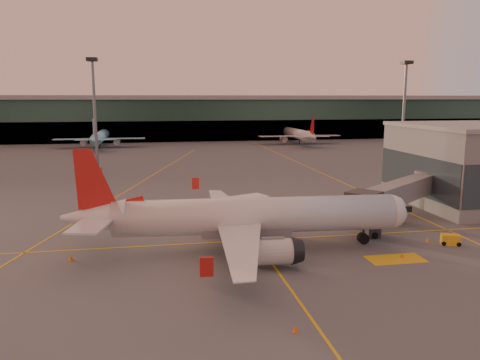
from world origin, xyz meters
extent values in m
plane|color=#4C4F54|center=(0.00, 0.00, 0.00)|extent=(600.00, 600.00, 0.00)
cube|color=gold|center=(0.00, 5.00, 0.01)|extent=(80.00, 0.25, 0.01)
cube|color=gold|center=(-10.00, 45.00, 0.01)|extent=(31.30, 115.98, 0.01)
cube|color=gold|center=(30.00, 70.00, 0.01)|extent=(0.25, 160.00, 0.01)
cube|color=gold|center=(5.00, -8.00, 0.01)|extent=(0.25, 30.00, 0.01)
cube|color=gold|center=(18.00, -4.00, 0.01)|extent=(6.00, 3.00, 0.01)
cube|color=#19382D|center=(0.00, 142.00, 8.00)|extent=(400.00, 18.00, 16.00)
cube|color=gray|center=(0.00, 142.00, 16.80)|extent=(400.00, 20.00, 1.60)
cube|color=black|center=(0.00, 133.50, 4.00)|extent=(400.00, 1.00, 8.00)
cube|color=slate|center=(42.00, 18.00, 6.00)|extent=(18.00, 22.00, 12.00)
cube|color=#2D3D47|center=(33.05, 18.00, 5.00)|extent=(0.30, 21.60, 6.00)
cube|color=gray|center=(42.00, 18.00, 12.30)|extent=(18.40, 22.40, 0.60)
cylinder|color=slate|center=(-20.00, 66.00, 12.50)|extent=(0.70, 0.70, 25.00)
cube|color=black|center=(-20.00, 66.00, 25.20)|extent=(2.40, 2.40, 0.80)
cube|color=slate|center=(-20.00, 66.00, 0.25)|extent=(1.60, 1.60, 0.50)
cylinder|color=slate|center=(55.00, 62.00, 12.50)|extent=(0.70, 0.70, 25.00)
cube|color=black|center=(55.00, 62.00, 25.20)|extent=(2.40, 2.40, 0.80)
cube|color=slate|center=(55.00, 62.00, 0.25)|extent=(1.60, 1.60, 0.50)
cylinder|color=silver|center=(4.25, 1.55, 3.93)|extent=(30.83, 5.76, 3.93)
sphere|color=silver|center=(19.54, 0.63, 3.93)|extent=(3.86, 3.86, 3.86)
cube|color=black|center=(20.66, 0.56, 4.43)|extent=(1.92, 2.66, 0.69)
cone|color=silver|center=(-12.91, 2.58, 4.23)|extent=(6.94, 4.13, 3.74)
cube|color=silver|center=(-12.74, -0.80, 4.33)|extent=(4.37, 6.86, 0.20)
cylinder|color=silver|center=(4.64, -4.47, 1.77)|extent=(4.26, 2.80, 2.56)
cylinder|color=black|center=(1.86, -0.87, 0.89)|extent=(1.85, 1.48, 1.77)
cylinder|color=black|center=(1.86, -0.87, 1.43)|extent=(0.35, 0.35, 1.08)
cube|color=silver|center=(-12.34, 5.91, 4.33)|extent=(3.67, 6.59, 0.20)
cylinder|color=silver|center=(5.35, 7.47, 1.77)|extent=(4.26, 2.80, 2.56)
cylinder|color=black|center=(2.16, 4.24, 0.89)|extent=(1.85, 1.48, 1.77)
cylinder|color=black|center=(2.16, 4.24, 1.43)|extent=(0.35, 0.35, 1.08)
cube|color=slate|center=(3.13, 1.62, 2.66)|extent=(9.89, 3.72, 1.57)
cylinder|color=black|center=(16.56, 0.81, 0.89)|extent=(1.28, 0.86, 1.24)
cube|color=slate|center=(25.56, 9.37, 4.23)|extent=(18.48, 15.30, 2.70)
cube|color=#2D3035|center=(17.62, 3.35, 4.23)|extent=(4.77, 4.77, 3.00)
cube|color=#2D3035|center=(19.12, 4.25, 1.20)|extent=(1.60, 2.40, 2.40)
cylinder|color=black|center=(19.12, 3.15, 0.40)|extent=(0.80, 0.40, 0.80)
cylinder|color=black|center=(19.12, 5.35, 0.40)|extent=(0.80, 0.40, 0.80)
cylinder|color=slate|center=(25.56, 9.37, 1.47)|extent=(0.50, 0.50, 2.93)
cylinder|color=slate|center=(34.00, 16.00, 4.23)|extent=(4.40, 4.40, 3.00)
cylinder|color=slate|center=(34.00, 16.00, 1.47)|extent=(2.40, 2.40, 2.93)
cube|color=#B22B19|center=(4.10, 7.18, 0.80)|extent=(4.16, 3.73, 1.60)
cube|color=silver|center=(3.80, 7.05, 3.31)|extent=(6.75, 4.94, 2.99)
cylinder|color=black|center=(2.85, 5.23, 0.48)|extent=(1.03, 0.73, 0.96)
cylinder|color=black|center=(6.37, 6.78, 0.48)|extent=(1.03, 0.73, 0.96)
cube|color=gold|center=(26.61, -0.57, 0.60)|extent=(2.29, 1.84, 1.20)
cylinder|color=black|center=(25.68, -0.74, 0.25)|extent=(0.56, 0.41, 0.50)
cylinder|color=black|center=(27.17, -1.32, 0.25)|extent=(0.56, 0.41, 0.50)
cube|color=black|center=(24.24, 9.95, 0.52)|extent=(3.62, 2.87, 1.04)
cube|color=gold|center=(24.24, 9.95, 1.23)|extent=(1.83, 1.92, 0.85)
cylinder|color=black|center=(22.90, 9.74, 0.33)|extent=(0.72, 0.53, 0.66)
cylinder|color=black|center=(24.96, 8.80, 0.33)|extent=(0.72, 0.53, 0.66)
cone|color=orange|center=(24.86, 1.11, 0.24)|extent=(0.38, 0.38, 0.49)
cube|color=orange|center=(24.86, 1.11, 0.01)|extent=(0.33, 0.33, 0.03)
cone|color=orange|center=(-15.32, 1.58, 0.31)|extent=(0.49, 0.49, 0.63)
cube|color=orange|center=(-15.32, 1.58, 0.02)|extent=(0.42, 0.42, 0.03)
cone|color=orange|center=(3.18, -17.04, 0.27)|extent=(0.43, 0.43, 0.54)
cube|color=orange|center=(3.18, -17.04, 0.01)|extent=(0.37, 0.37, 0.03)
cone|color=orange|center=(2.41, 19.99, 0.32)|extent=(0.50, 0.50, 0.64)
cube|color=orange|center=(2.41, 19.99, 0.02)|extent=(0.44, 0.44, 0.03)
cone|color=orange|center=(18.95, -3.61, 0.28)|extent=(0.44, 0.44, 0.56)
cube|color=orange|center=(18.95, -3.61, 0.01)|extent=(0.38, 0.38, 0.03)
camera|label=1|loc=(-6.22, -46.99, 16.58)|focal=35.00mm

